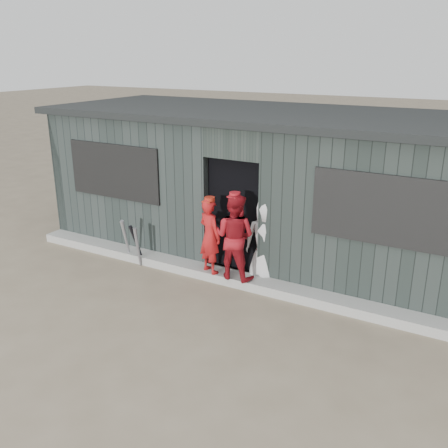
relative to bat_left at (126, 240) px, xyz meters
The scene contains 9 objects.
ground 2.57m from the bat_left, 40.57° to the right, with size 80.00×80.00×0.00m, color #6E604C.
curb 1.96m from the bat_left, ahead, with size 8.00×0.36×0.15m, color gray.
bat_left is the anchor object (origin of this frame).
bat_mid 0.32m from the bat_left, 12.52° to the right, with size 0.07×0.07×0.73m, color gray.
bat_right 0.24m from the bat_left, ahead, with size 0.07×0.07×0.78m, color black.
player_red_left 1.74m from the bat_left, ahead, with size 0.46×0.30×1.26m, color #A91416.
player_red_right 2.20m from the bat_left, ahead, with size 0.68×0.53×1.39m, color maroon.
player_grey_back 2.57m from the bat_left, 11.34° to the left, with size 0.69×0.45×1.42m, color silver.
dugout 2.81m from the bat_left, 43.97° to the left, with size 8.30×3.30×2.62m.
Camera 1 is at (3.71, -4.74, 3.58)m, focal length 40.00 mm.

